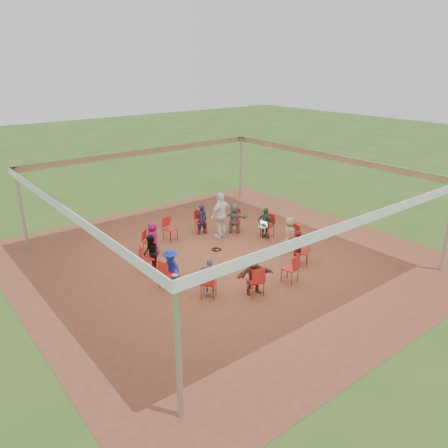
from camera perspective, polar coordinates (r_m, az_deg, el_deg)
ground at (r=14.93m, az=-0.02°, el=-4.59°), size 80.00×80.00×0.00m
dirt_patch at (r=14.93m, az=-0.02°, el=-4.57°), size 13.00×13.00×0.00m
tent at (r=14.09m, az=-0.02°, el=4.17°), size 10.33×10.33×3.00m
chair_0 at (r=16.68m, az=5.68°, el=-0.25°), size 0.52×0.50×0.90m
chair_1 at (r=17.13m, az=1.43°, el=0.41°), size 0.61×0.61×0.90m
chair_2 at (r=17.03m, az=-3.07°, el=0.27°), size 0.54×0.55×0.90m
chair_3 at (r=16.40m, az=-7.03°, el=-0.68°), size 0.50×0.52×0.90m
chair_4 at (r=15.36m, az=-9.63°, el=-2.32°), size 0.61×0.61×0.90m
chair_5 at (r=14.13m, az=-9.97°, el=-4.43°), size 0.55×0.54×0.90m
chair_6 at (r=13.04m, az=-7.36°, el=-6.50°), size 0.52×0.50×0.90m
chair_7 at (r=12.45m, az=-2.03°, el=-7.72°), size 0.61×0.61×0.90m
chair_8 at (r=12.58m, az=4.14°, el=-7.43°), size 0.54×0.55×0.90m
chair_9 at (r=13.40m, az=8.62°, el=-5.80°), size 0.50×0.52×0.90m
chair_10 at (r=14.58m, az=10.12°, el=-3.64°), size 0.61×0.61×0.90m
chair_11 at (r=15.77m, az=8.87°, el=-1.66°), size 0.55×0.54×0.90m
person_seated_0 at (r=16.54m, az=5.46°, el=0.13°), size 0.50×0.76×1.19m
person_seated_1 at (r=16.97m, az=1.37°, el=0.76°), size 1.05×1.10×1.19m
person_seated_2 at (r=16.87m, az=-2.96°, el=0.62°), size 0.50×0.41×1.19m
person_seated_3 at (r=15.26m, az=-9.24°, el=-1.83°), size 0.65×0.63×1.19m
person_seated_4 at (r=14.09m, az=-9.53°, el=-3.80°), size 0.50×0.66×1.19m
person_seated_5 at (r=13.05m, az=-7.01°, el=-5.72°), size 0.53×0.83×1.19m
person_seated_6 at (r=12.48m, az=-1.93°, el=-6.85°), size 0.73×0.76×1.19m
person_seated_7 at (r=12.61m, az=3.93°, el=-6.58°), size 1.18×0.74×1.19m
person_seated_8 at (r=14.51m, az=9.68°, el=-3.06°), size 0.51×0.50×1.19m
person_seated_9 at (r=15.66m, az=8.51°, el=-1.20°), size 0.49×0.66×1.19m
standing_person at (r=16.42m, az=-0.37°, el=1.17°), size 1.11×0.69×1.78m
cable_coil at (r=15.61m, az=-0.96°, el=-3.35°), size 0.39×0.39×0.03m
laptop at (r=16.42m, az=5.14°, el=-0.11°), size 0.33×0.38×0.23m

